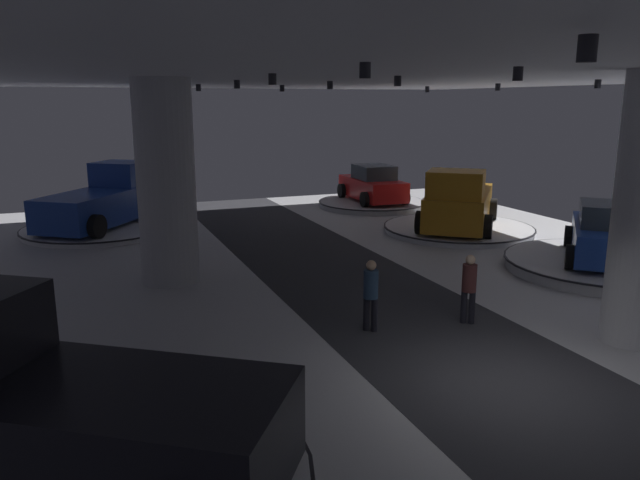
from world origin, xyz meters
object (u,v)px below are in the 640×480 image
pickup_truck_far_right (459,203)px  display_platform_deep_right (372,204)px  display_car_deep_right (373,185)px  pickup_truck_deep_left (103,201)px  visitor_walking_near (469,285)px  pickup_truck_near_left (52,408)px  display_car_mid_right (607,235)px  display_platform_far_right (458,229)px  column_left (166,183)px  display_platform_mid_right (604,265)px  visitor_walking_far (371,291)px  display_platform_deep_left (100,229)px

pickup_truck_far_right → display_platform_deep_right: bearing=92.7°
display_car_deep_right → pickup_truck_deep_left: bearing=-175.5°
visitor_walking_near → pickup_truck_near_left: bearing=-159.0°
display_car_mid_right → display_platform_far_right: bearing=97.4°
pickup_truck_far_right → visitor_walking_near: bearing=-122.8°
display_car_mid_right → column_left: bearing=162.8°
display_platform_deep_right → display_platform_mid_right: display_platform_mid_right is taller
display_platform_deep_right → pickup_truck_near_left: 22.40m
pickup_truck_near_left → display_platform_deep_right: bearing=53.3°
display_platform_deep_right → pickup_truck_near_left: pickup_truck_near_left is taller
display_platform_deep_right → display_car_deep_right: (-0.00, -0.03, 0.89)m
pickup_truck_deep_left → visitor_walking_far: size_ratio=3.47×
display_car_mid_right → visitor_walking_far: size_ratio=2.71×
display_platform_mid_right → display_platform_deep_right: bearing=96.1°
column_left → visitor_walking_far: (3.47, -5.44, -1.84)m
display_car_mid_right → pickup_truck_deep_left: pickup_truck_deep_left is taller
visitor_walking_far → display_platform_mid_right: bearing=11.7°
display_platform_mid_right → visitor_walking_far: visitor_walking_far is taller
visitor_walking_far → pickup_truck_far_right: bearing=46.0°
display_car_deep_right → display_car_mid_right: display_car_mid_right is taller
display_platform_deep_right → display_platform_far_right: 6.36m
display_platform_deep_right → display_car_mid_right: bearing=-84.0°
pickup_truck_near_left → visitor_walking_far: (6.19, 3.62, -0.28)m
pickup_truck_far_right → display_platform_deep_left: bearing=156.9°
display_car_mid_right → visitor_walking_far: (-8.50, -1.74, -0.20)m
pickup_truck_near_left → display_platform_mid_right: pickup_truck_near_left is taller
display_platform_far_right → pickup_truck_far_right: pickup_truck_far_right is taller
display_car_mid_right → display_platform_deep_left: size_ratio=0.75×
display_car_deep_right → pickup_truck_deep_left: size_ratio=0.78×
display_platform_far_right → visitor_walking_near: 10.01m
display_car_deep_right → display_platform_far_right: size_ratio=0.76×
pickup_truck_near_left → display_platform_far_right: (13.88, 11.61, -1.05)m
display_platform_mid_right → pickup_truck_deep_left: 17.74m
column_left → pickup_truck_far_right: bearing=11.9°
display_platform_deep_right → display_platform_deep_left: (-12.23, -1.24, -0.03)m
column_left → display_platform_deep_right: size_ratio=1.09×
pickup_truck_near_left → pickup_truck_deep_left: pickup_truck_near_left is taller
display_platform_deep_left → visitor_walking_near: size_ratio=3.60×
pickup_truck_far_right → visitor_walking_near: size_ratio=3.40×
pickup_truck_deep_left → visitor_walking_far: bearing=-70.0°
display_car_mid_right → pickup_truck_deep_left: size_ratio=0.78×
visitor_walking_far → display_car_mid_right: bearing=11.6°
display_platform_deep_right → display_car_deep_right: bearing=-92.7°
pickup_truck_far_right → visitor_walking_far: bearing=-134.0°
display_car_deep_right → visitor_walking_near: (-4.92, -14.68, -0.14)m
display_car_mid_right → display_platform_far_right: (-0.81, 6.25, -0.97)m
display_platform_deep_left → pickup_truck_deep_left: size_ratio=1.04×
display_car_deep_right → column_left: bearing=-140.2°
display_platform_deep_right → visitor_walking_near: (-4.92, -14.72, 0.75)m
pickup_truck_far_right → pickup_truck_deep_left: size_ratio=0.98×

